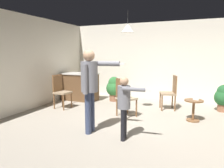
# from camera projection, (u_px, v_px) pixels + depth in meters

# --- Properties ---
(ground) EXTENTS (7.68, 7.68, 0.00)m
(ground) POSITION_uv_depth(u_px,v_px,m) (129.00, 127.00, 4.58)
(ground) COLOR #9E9384
(wall_back) EXTENTS (6.40, 0.10, 2.70)m
(wall_back) POSITION_uv_depth(u_px,v_px,m) (158.00, 61.00, 7.30)
(wall_back) COLOR silver
(wall_back) RESTS_ON ground
(wall_left) EXTENTS (0.10, 6.40, 2.70)m
(wall_left) POSITION_uv_depth(u_px,v_px,m) (18.00, 64.00, 5.61)
(wall_left) COLOR silver
(wall_left) RESTS_ON ground
(kitchen_counter) EXTENTS (1.26, 0.66, 0.95)m
(kitchen_counter) POSITION_uv_depth(u_px,v_px,m) (80.00, 87.00, 7.22)
(kitchen_counter) COLOR brown
(kitchen_counter) RESTS_ON ground
(side_table_by_couch) EXTENTS (0.44, 0.44, 0.52)m
(side_table_by_couch) POSITION_uv_depth(u_px,v_px,m) (193.00, 108.00, 4.97)
(side_table_by_couch) COLOR brown
(side_table_by_couch) RESTS_ON ground
(person_adult) EXTENTS (0.82, 0.54, 1.70)m
(person_adult) POSITION_uv_depth(u_px,v_px,m) (90.00, 82.00, 4.15)
(person_adult) COLOR #384260
(person_adult) RESTS_ON ground
(person_child) EXTENTS (0.63, 0.35, 1.20)m
(person_child) POSITION_uv_depth(u_px,v_px,m) (125.00, 101.00, 3.83)
(person_child) COLOR black
(person_child) RESTS_ON ground
(dining_chair_by_counter) EXTENTS (0.58, 0.58, 1.00)m
(dining_chair_by_counter) POSITION_uv_depth(u_px,v_px,m) (124.00, 96.00, 5.27)
(dining_chair_by_counter) COLOR brown
(dining_chair_by_counter) RESTS_ON ground
(dining_chair_near_wall) EXTENTS (0.53, 0.53, 1.00)m
(dining_chair_near_wall) POSITION_uv_depth(u_px,v_px,m) (170.00, 91.00, 5.97)
(dining_chair_near_wall) COLOR brown
(dining_chair_near_wall) RESTS_ON ground
(dining_chair_centre_back) EXTENTS (0.46, 0.46, 1.00)m
(dining_chair_centre_back) POSITION_uv_depth(u_px,v_px,m) (61.00, 90.00, 6.14)
(dining_chair_centre_back) COLOR brown
(dining_chair_centre_back) RESTS_ON ground
(potted_plant_corner) EXTENTS (0.55, 0.55, 0.84)m
(potted_plant_corner) POSITION_uv_depth(u_px,v_px,m) (114.00, 88.00, 7.08)
(potted_plant_corner) COLOR brown
(potted_plant_corner) RESTS_ON ground
(potted_plant_by_wall) EXTENTS (0.50, 0.50, 0.76)m
(potted_plant_by_wall) POSITION_uv_depth(u_px,v_px,m) (224.00, 97.00, 5.78)
(potted_plant_by_wall) COLOR brown
(potted_plant_by_wall) RESTS_ON ground
(spare_remote_on_table) EXTENTS (0.13, 0.07, 0.04)m
(spare_remote_on_table) POSITION_uv_depth(u_px,v_px,m) (196.00, 99.00, 4.93)
(spare_remote_on_table) COLOR white
(spare_remote_on_table) RESTS_ON side_table_by_couch
(ceiling_light_pendant) EXTENTS (0.32, 0.32, 0.55)m
(ceiling_light_pendant) POSITION_uv_depth(u_px,v_px,m) (128.00, 28.00, 5.19)
(ceiling_light_pendant) COLOR silver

